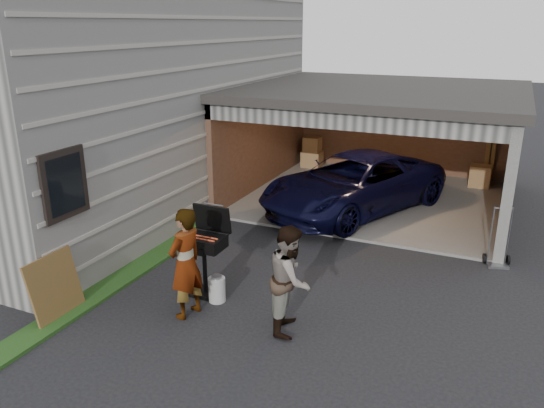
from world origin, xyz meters
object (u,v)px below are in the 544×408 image
Objects in this scene: hand_truck at (498,254)px; propane_tank at (217,289)px; minivan at (353,186)px; woman at (186,263)px; man at (290,279)px; bbq_grill at (205,245)px; plywood_panel at (55,287)px.

propane_tank is at bearing -157.46° from hand_truck.
woman reaches higher than minivan.
minivan is 5.22m from propane_tank.
woman is at bearing -109.08° from propane_tank.
bbq_grill is at bearing 62.16° from man.
propane_tank is (0.20, 0.57, -0.68)m from woman.
propane_tank is (-1.42, 0.27, -0.62)m from man.
minivan is at bearing 66.41° from plywood_panel.
plywood_panel is at bearing 95.38° from man.
minivan reaches higher than plywood_panel.
man is (1.62, 0.30, -0.06)m from woman.
hand_truck is at bearing -2.44° from minivan.
minivan reaches higher than hand_truck.
man is at bearing 111.09° from woman.
plywood_panel is (-1.74, -1.62, -0.39)m from bbq_grill.
bbq_grill is at bearing 42.99° from plywood_panel.
plywood_panel is at bearing -158.61° from hand_truck.
man is at bearing -10.84° from propane_tank.
hand_truck is at bearing 35.86° from bbq_grill.
bbq_grill reaches higher than propane_tank.
man is at bearing 18.89° from plywood_panel.
woman is 1.18× the size of bbq_grill.
woman reaches higher than plywood_panel.
bbq_grill is at bearing -161.71° from woman.
man is 1.60× the size of plywood_panel.
bbq_grill is (-0.10, 0.74, 0.00)m from woman.
bbq_grill is 1.31× the size of hand_truck.
propane_tank is at bearing 35.53° from plywood_panel.
propane_tank is at bearing 171.50° from woman.
man is 3.94× the size of propane_tank.
minivan is 5.80m from woman.
minivan is 2.75× the size of woman.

